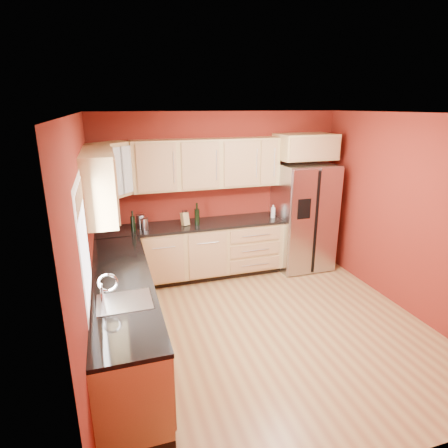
% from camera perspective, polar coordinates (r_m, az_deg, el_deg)
% --- Properties ---
extents(floor, '(4.00, 4.00, 0.00)m').
position_cam_1_polar(floor, '(4.92, 6.42, -15.48)').
color(floor, '#905D37').
rests_on(floor, ground).
extents(ceiling, '(4.00, 4.00, 0.00)m').
position_cam_1_polar(ceiling, '(4.13, 7.69, 16.37)').
color(ceiling, silver).
rests_on(ceiling, wall_back).
extents(wall_back, '(4.00, 0.04, 2.60)m').
position_cam_1_polar(wall_back, '(6.16, -0.61, 4.67)').
color(wall_back, maroon).
rests_on(wall_back, floor).
extents(wall_front, '(4.00, 0.04, 2.60)m').
position_cam_1_polar(wall_front, '(2.82, 24.25, -13.35)').
color(wall_front, maroon).
rests_on(wall_front, floor).
extents(wall_left, '(0.04, 4.00, 2.60)m').
position_cam_1_polar(wall_left, '(4.01, -20.16, -3.64)').
color(wall_left, maroon).
rests_on(wall_left, floor).
extents(wall_right, '(0.04, 4.00, 2.60)m').
position_cam_1_polar(wall_right, '(5.47, 26.51, 1.11)').
color(wall_right, maroon).
rests_on(wall_right, floor).
extents(base_cabinets_back, '(2.90, 0.60, 0.88)m').
position_cam_1_polar(base_cabinets_back, '(6.01, -4.80, -4.33)').
color(base_cabinets_back, tan).
rests_on(base_cabinets_back, floor).
extents(base_cabinets_left, '(0.60, 2.80, 0.88)m').
position_cam_1_polar(base_cabinets_left, '(4.37, -14.92, -13.87)').
color(base_cabinets_left, tan).
rests_on(base_cabinets_left, floor).
extents(countertop_back, '(2.90, 0.62, 0.04)m').
position_cam_1_polar(countertop_back, '(5.85, -4.89, -0.18)').
color(countertop_back, black).
rests_on(countertop_back, base_cabinets_back).
extents(countertop_left, '(0.62, 2.80, 0.04)m').
position_cam_1_polar(countertop_left, '(4.15, -15.28, -8.42)').
color(countertop_left, black).
rests_on(countertop_left, base_cabinets_left).
extents(upper_cabinets_back, '(2.30, 0.33, 0.75)m').
position_cam_1_polar(upper_cabinets_back, '(5.84, -2.54, 9.18)').
color(upper_cabinets_back, tan).
rests_on(upper_cabinets_back, wall_back).
extents(upper_cabinets_left, '(0.33, 1.35, 0.75)m').
position_cam_1_polar(upper_cabinets_left, '(4.56, -18.47, 5.91)').
color(upper_cabinets_left, tan).
rests_on(upper_cabinets_left, wall_left).
extents(corner_upper_cabinet, '(0.67, 0.67, 0.75)m').
position_cam_1_polar(corner_upper_cabinet, '(5.49, -16.69, 7.92)').
color(corner_upper_cabinet, tan).
rests_on(corner_upper_cabinet, wall_back).
extents(over_fridge_cabinet, '(0.92, 0.60, 0.40)m').
position_cam_1_polar(over_fridge_cabinet, '(6.29, 12.28, 11.48)').
color(over_fridge_cabinet, tan).
rests_on(over_fridge_cabinet, wall_back).
extents(refrigerator, '(0.90, 0.75, 1.78)m').
position_cam_1_polar(refrigerator, '(6.45, 11.94, 1.11)').
color(refrigerator, '#B6B6BB').
rests_on(refrigerator, floor).
extents(window, '(0.03, 0.90, 1.00)m').
position_cam_1_polar(window, '(3.45, -20.55, -2.63)').
color(window, white).
rests_on(window, wall_left).
extents(sink_faucet, '(0.50, 0.42, 0.30)m').
position_cam_1_polar(sink_faucet, '(3.63, -15.11, -9.36)').
color(sink_faucet, white).
rests_on(sink_faucet, countertop_left).
extents(canister_left, '(0.13, 0.13, 0.20)m').
position_cam_1_polar(canister_left, '(5.75, -12.59, 0.41)').
color(canister_left, '#B6B6BB').
rests_on(canister_left, countertop_back).
extents(canister_right, '(0.12, 0.12, 0.18)m').
position_cam_1_polar(canister_right, '(5.64, -12.03, 0.00)').
color(canister_right, '#B6B6BB').
rests_on(canister_right, countertop_back).
extents(wine_bottle_a, '(0.10, 0.10, 0.35)m').
position_cam_1_polar(wine_bottle_a, '(5.74, -4.13, 1.54)').
color(wine_bottle_a, black).
rests_on(wine_bottle_a, countertop_back).
extents(wine_bottle_b, '(0.08, 0.08, 0.31)m').
position_cam_1_polar(wine_bottle_b, '(5.61, -13.73, 0.45)').
color(wine_bottle_b, black).
rests_on(wine_bottle_b, countertop_back).
extents(knife_block, '(0.12, 0.12, 0.20)m').
position_cam_1_polar(knife_block, '(5.77, -5.98, 0.78)').
color(knife_block, '#A88951').
rests_on(knife_block, countertop_back).
extents(soap_dispenser, '(0.09, 0.09, 0.21)m').
position_cam_1_polar(soap_dispenser, '(6.18, 7.48, 1.94)').
color(soap_dispenser, silver).
rests_on(soap_dispenser, countertop_back).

